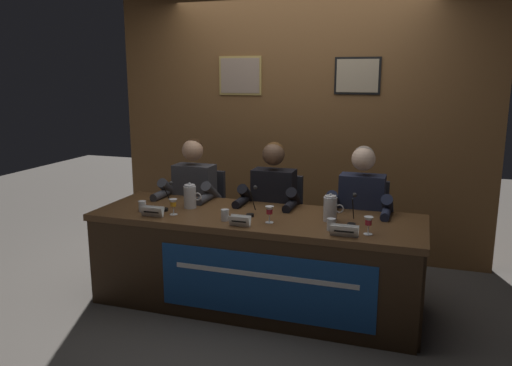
{
  "coord_description": "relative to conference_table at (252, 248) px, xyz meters",
  "views": [
    {
      "loc": [
        1.18,
        -3.57,
        1.79
      ],
      "look_at": [
        0.0,
        0.0,
        0.98
      ],
      "focal_mm": 35.41,
      "sensor_mm": 36.0,
      "label": 1
    }
  ],
  "objects": [
    {
      "name": "chair_right",
      "position": [
        0.74,
        0.71,
        -0.05
      ],
      "size": [
        0.44,
        0.44,
        0.91
      ],
      "color": "black",
      "rests_on": "ground_plane"
    },
    {
      "name": "ground_plane",
      "position": [
        -0.0,
        0.11,
        -0.49
      ],
      "size": [
        12.0,
        12.0,
        0.0
      ],
      "primitive_type": "plane",
      "color": "#4C4742"
    },
    {
      "name": "chair_center",
      "position": [
        -0.0,
        0.71,
        -0.05
      ],
      "size": [
        0.44,
        0.44,
        0.91
      ],
      "color": "black",
      "rests_on": "ground_plane"
    },
    {
      "name": "panelist_left",
      "position": [
        -0.75,
        0.51,
        0.23
      ],
      "size": [
        0.51,
        0.48,
        1.24
      ],
      "color": "black",
      "rests_on": "ground_plane"
    },
    {
      "name": "chair_left",
      "position": [
        -0.75,
        0.71,
        -0.05
      ],
      "size": [
        0.44,
        0.44,
        0.91
      ],
      "color": "black",
      "rests_on": "ground_plane"
    },
    {
      "name": "microphone_right",
      "position": [
        0.74,
        0.08,
        0.31
      ],
      "size": [
        0.06,
        0.17,
        0.22
      ],
      "color": "black",
      "rests_on": "conference_table"
    },
    {
      "name": "panelist_right",
      "position": [
        0.74,
        0.51,
        0.23
      ],
      "size": [
        0.51,
        0.48,
        1.24
      ],
      "color": "black",
      "rests_on": "ground_plane"
    },
    {
      "name": "water_pitcher_right_side",
      "position": [
        0.57,
        0.11,
        0.33
      ],
      "size": [
        0.15,
        0.1,
        0.21
      ],
      "color": "silver",
      "rests_on": "conference_table"
    },
    {
      "name": "nameplate_left",
      "position": [
        -0.74,
        -0.2,
        0.28
      ],
      "size": [
        0.18,
        0.06,
        0.08
      ],
      "color": "white",
      "rests_on": "conference_table"
    },
    {
      "name": "water_cup_center",
      "position": [
        -0.17,
        -0.12,
        0.28
      ],
      "size": [
        0.06,
        0.06,
        0.08
      ],
      "color": "silver",
      "rests_on": "conference_table"
    },
    {
      "name": "microphone_center",
      "position": [
        -0.03,
        0.08,
        0.31
      ],
      "size": [
        0.06,
        0.17,
        0.22
      ],
      "color": "black",
      "rests_on": "conference_table"
    },
    {
      "name": "juice_glass_left",
      "position": [
        -0.61,
        -0.09,
        0.33
      ],
      "size": [
        0.06,
        0.06,
        0.12
      ],
      "color": "white",
      "rests_on": "conference_table"
    },
    {
      "name": "nameplate_center",
      "position": [
        -0.02,
        -0.22,
        0.28
      ],
      "size": [
        0.15,
        0.06,
        0.08
      ],
      "color": "white",
      "rests_on": "conference_table"
    },
    {
      "name": "panelist_center",
      "position": [
        -0.0,
        0.51,
        0.23
      ],
      "size": [
        0.51,
        0.48,
        1.24
      ],
      "color": "black",
      "rests_on": "ground_plane"
    },
    {
      "name": "microphone_left",
      "position": [
        -0.73,
        0.03,
        0.31
      ],
      "size": [
        0.06,
        0.17,
        0.22
      ],
      "color": "black",
      "rests_on": "conference_table"
    },
    {
      "name": "juice_glass_center",
      "position": [
        0.16,
        -0.07,
        0.33
      ],
      "size": [
        0.06,
        0.06,
        0.12
      ],
      "color": "white",
      "rests_on": "conference_table"
    },
    {
      "name": "water_cup_left",
      "position": [
        -0.89,
        -0.09,
        0.28
      ],
      "size": [
        0.06,
        0.06,
        0.08
      ],
      "color": "silver",
      "rests_on": "conference_table"
    },
    {
      "name": "wall_back_panelled",
      "position": [
        -0.0,
        1.42,
        0.81
      ],
      "size": [
        3.74,
        0.14,
        2.6
      ],
      "color": "brown",
      "rests_on": "ground_plane"
    },
    {
      "name": "water_pitcher_left_side",
      "position": [
        -0.58,
        0.13,
        0.33
      ],
      "size": [
        0.15,
        0.1,
        0.21
      ],
      "color": "silver",
      "rests_on": "conference_table"
    },
    {
      "name": "nameplate_right",
      "position": [
        0.72,
        -0.22,
        0.28
      ],
      "size": [
        0.19,
        0.06,
        0.08
      ],
      "color": "white",
      "rests_on": "conference_table"
    },
    {
      "name": "juice_glass_right",
      "position": [
        0.87,
        -0.12,
        0.33
      ],
      "size": [
        0.06,
        0.06,
        0.12
      ],
      "color": "white",
      "rests_on": "conference_table"
    },
    {
      "name": "water_cup_right",
      "position": [
        0.62,
        -0.11,
        0.28
      ],
      "size": [
        0.06,
        0.06,
        0.08
      ],
      "color": "silver",
      "rests_on": "conference_table"
    },
    {
      "name": "conference_table",
      "position": [
        0.0,
        0.0,
        0.0
      ],
      "size": [
        2.54,
        0.85,
        0.73
      ],
      "color": "brown",
      "rests_on": "ground_plane"
    }
  ]
}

